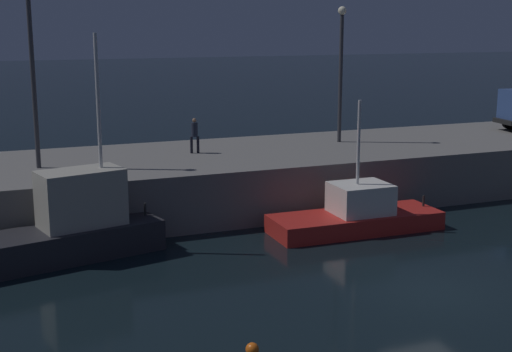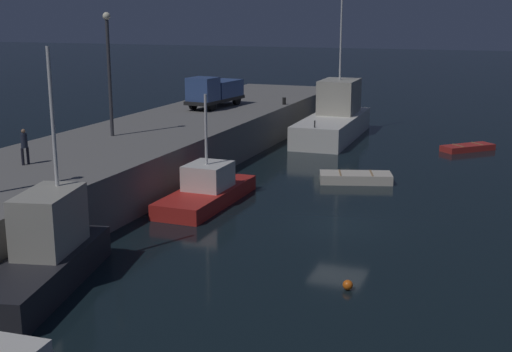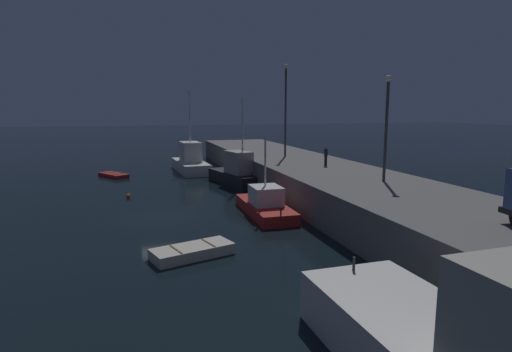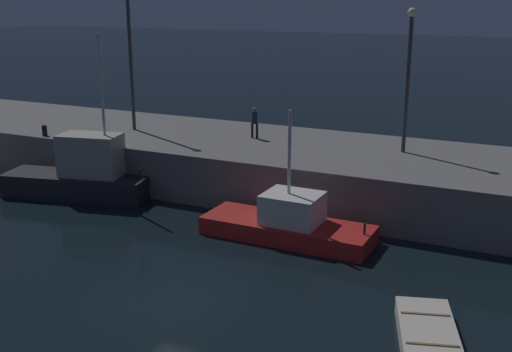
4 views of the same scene
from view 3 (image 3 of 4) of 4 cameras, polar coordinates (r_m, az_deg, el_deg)
ground_plane at (r=29.71m, az=-13.05°, el=-5.51°), size 320.00×320.00×0.00m
pier_quay at (r=33.12m, az=11.35°, el=-1.69°), size 70.29×8.97×2.54m
fishing_trawler_red at (r=41.04m, az=-2.76°, el=0.48°), size 7.99×3.95×8.39m
fishing_boat_white at (r=29.61m, az=1.26°, el=-3.91°), size 7.44×2.58×5.61m
fishing_boat_orange at (r=50.07m, az=-8.92°, el=1.97°), size 9.19×3.58×9.49m
dinghy_orange_near at (r=21.75m, az=-8.64°, el=-10.11°), size 2.81×4.40×0.58m
rowboat_white_mid at (r=48.40m, az=-18.82°, el=0.12°), size 4.06×3.38×0.43m
mooring_buoy_near at (r=36.64m, az=-17.01°, el=-2.60°), size 0.37×0.37×0.37m
lamp_post_west at (r=42.60m, az=4.05°, el=9.75°), size 0.44×0.44×9.22m
lamp_post_east at (r=29.32m, az=17.37°, el=7.38°), size 0.44×0.44×7.04m
dockworker at (r=36.39m, az=9.50°, el=2.90°), size 0.45×0.35×1.70m
bollard_west at (r=45.10m, az=-1.87°, el=3.37°), size 0.28×0.28×0.60m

